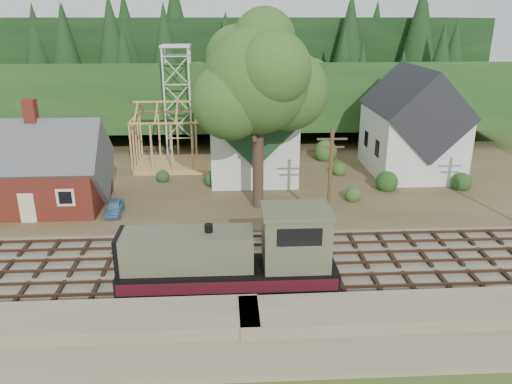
{
  "coord_description": "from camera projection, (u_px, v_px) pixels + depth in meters",
  "views": [
    {
      "loc": [
        -0.34,
        -29.17,
        15.62
      ],
      "look_at": [
        1.6,
        6.0,
        3.0
      ],
      "focal_mm": 35.0,
      "sensor_mm": 36.0,
      "label": 1
    }
  ],
  "objects": [
    {
      "name": "hillside",
      "position": [
        231.0,
        128.0,
        72.18
      ],
      "size": [
        70.0,
        28.96,
        12.74
      ],
      "primitive_type": "cube",
      "rotation": [
        -0.17,
        0.0,
        0.0
      ],
      "color": "#1E3F19",
      "rests_on": "ground"
    },
    {
      "name": "church",
      "position": [
        252.0,
        125.0,
        49.56
      ],
      "size": [
        8.4,
        15.17,
        13.0
      ],
      "color": "silver",
      "rests_on": "village_flat"
    },
    {
      "name": "locomotive",
      "position": [
        236.0,
        257.0,
        29.14
      ],
      "size": [
        12.55,
        3.14,
        5.0
      ],
      "color": "black",
      "rests_on": "railroad_bed"
    },
    {
      "name": "railroad_bed",
      "position": [
        237.0,
        265.0,
        32.68
      ],
      "size": [
        64.0,
        11.0,
        0.16
      ],
      "primitive_type": "cube",
      "color": "#726B5B",
      "rests_on": "ground"
    },
    {
      "name": "embankment",
      "position": [
        240.0,
        348.0,
        24.71
      ],
      "size": [
        64.0,
        5.0,
        1.6
      ],
      "primitive_type": "cube",
      "color": "#7F7259",
      "rests_on": "ground"
    },
    {
      "name": "farmhouse",
      "position": [
        412.0,
        128.0,
        49.86
      ],
      "size": [
        8.4,
        10.8,
        10.6
      ],
      "color": "silver",
      "rests_on": "village_flat"
    },
    {
      "name": "village_flat",
      "position": [
        233.0,
        179.0,
        49.57
      ],
      "size": [
        64.0,
        26.0,
        0.3
      ],
      "primitive_type": "cube",
      "color": "brown",
      "rests_on": "ground"
    },
    {
      "name": "depot",
      "position": [
        40.0,
        173.0,
        41.13
      ],
      "size": [
        10.8,
        7.41,
        9.0
      ],
      "color": "#561913",
      "rests_on": "village_flat"
    },
    {
      "name": "timber_frame",
      "position": [
        175.0,
        139.0,
        51.97
      ],
      "size": [
        8.2,
        6.2,
        6.99
      ],
      "color": "tan",
      "rests_on": "village_flat"
    },
    {
      "name": "lattice_tower",
      "position": [
        177.0,
        67.0,
        55.33
      ],
      "size": [
        3.2,
        3.2,
        12.12
      ],
      "color": "silver",
      "rests_on": "village_flat"
    },
    {
      "name": "ground",
      "position": [
        237.0,
        266.0,
        32.7
      ],
      "size": [
        140.0,
        140.0,
        0.0
      ],
      "primitive_type": "plane",
      "color": "#384C1E",
      "rests_on": "ground"
    },
    {
      "name": "car_blue",
      "position": [
        114.0,
        207.0,
        40.32
      ],
      "size": [
        1.39,
        3.22,
        1.08
      ],
      "primitive_type": "imported",
      "rotation": [
        0.0,
        0.0,
        0.04
      ],
      "color": "#568ABA",
      "rests_on": "village_flat"
    },
    {
      "name": "ridge",
      "position": [
        230.0,
        108.0,
        87.22
      ],
      "size": [
        80.0,
        20.0,
        12.0
      ],
      "primitive_type": "cube",
      "color": "black",
      "rests_on": "ground"
    },
    {
      "name": "telegraph_pole_near",
      "position": [
        330.0,
        178.0,
        36.52
      ],
      "size": [
        2.2,
        0.28,
        8.0
      ],
      "color": "#4C331E",
      "rests_on": "ground"
    },
    {
      "name": "big_tree",
      "position": [
        260.0,
        87.0,
        38.85
      ],
      "size": [
        10.9,
        8.4,
        14.7
      ],
      "color": "#38281E",
      "rests_on": "village_flat"
    },
    {
      "name": "car_red",
      "position": [
        426.0,
        168.0,
        50.18
      ],
      "size": [
        4.9,
        2.97,
        1.27
      ],
      "primitive_type": "imported",
      "rotation": [
        0.0,
        0.0,
        1.77
      ],
      "color": "#B70E19",
      "rests_on": "village_flat"
    }
  ]
}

